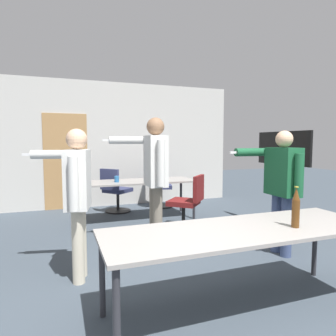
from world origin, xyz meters
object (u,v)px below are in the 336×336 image
object	(u,v)px
office_chair_side_rolled	(115,192)
beer_bottle	(296,208)
office_chair_mid_tucked	(188,204)
tv_screen	(282,168)
person_left_plaid	(282,181)
office_chair_near_pushed	(158,188)
person_right_polo	(77,190)
drink_cup	(117,179)
person_far_watching	(155,170)

from	to	relation	value
office_chair_side_rolled	beer_bottle	bearing A→B (deg)	-30.44
office_chair_side_rolled	office_chair_mid_tucked	xyz separation A→B (m)	(0.92, -1.59, -0.01)
tv_screen	beer_bottle	distance (m)	2.54
person_left_plaid	beer_bottle	world-z (taller)	person_left_plaid
person_left_plaid	office_chair_near_pushed	bearing A→B (deg)	11.31
person_right_polo	person_left_plaid	bearing A→B (deg)	-81.08
office_chair_near_pushed	drink_cup	bearing A→B (deg)	-31.49
person_far_watching	beer_bottle	bearing A→B (deg)	-157.70
person_far_watching	beer_bottle	world-z (taller)	person_far_watching
office_chair_near_pushed	beer_bottle	world-z (taller)	beer_bottle
person_left_plaid	drink_cup	distance (m)	2.83
beer_bottle	office_chair_mid_tucked	bearing A→B (deg)	87.15
person_far_watching	office_chair_near_pushed	world-z (taller)	person_far_watching
beer_bottle	tv_screen	bearing A→B (deg)	51.76
office_chair_side_rolled	beer_bottle	distance (m)	4.22
office_chair_side_rolled	office_chair_near_pushed	distance (m)	1.00
person_far_watching	person_right_polo	bearing A→B (deg)	123.95
person_right_polo	office_chair_mid_tucked	size ratio (longest dim) A/B	1.75
person_right_polo	person_left_plaid	xyz separation A→B (m)	(2.49, -0.13, -0.00)
tv_screen	drink_cup	distance (m)	2.83
drink_cup	office_chair_near_pushed	bearing A→B (deg)	42.11
person_far_watching	person_right_polo	world-z (taller)	person_far_watching
office_chair_near_pushed	office_chair_mid_tucked	size ratio (longest dim) A/B	1.02
person_left_plaid	office_chair_side_rolled	size ratio (longest dim) A/B	1.74
office_chair_side_rolled	person_far_watching	bearing A→B (deg)	-37.89
tv_screen	person_left_plaid	xyz separation A→B (m)	(-0.77, -0.90, -0.08)
person_left_plaid	office_chair_near_pushed	world-z (taller)	person_left_plaid
office_chair_side_rolled	office_chair_near_pushed	xyz separation A→B (m)	(0.98, 0.21, 0.01)
person_left_plaid	beer_bottle	distance (m)	1.36
office_chair_side_rolled	beer_bottle	world-z (taller)	beer_bottle
person_right_polo	office_chair_near_pushed	distance (m)	3.66
person_far_watching	office_chair_side_rolled	size ratio (longest dim) A/B	1.94
office_chair_mid_tucked	person_left_plaid	bearing A→B (deg)	-112.80
person_far_watching	drink_cup	size ratio (longest dim) A/B	16.00
office_chair_near_pushed	beer_bottle	bearing A→B (deg)	13.95
person_left_plaid	tv_screen	bearing A→B (deg)	-40.21
person_right_polo	beer_bottle	bearing A→B (deg)	-114.01
office_chair_near_pushed	office_chair_mid_tucked	distance (m)	1.81
person_far_watching	person_right_polo	size ratio (longest dim) A/B	1.12
office_chair_side_rolled	tv_screen	bearing A→B (deg)	6.70
tv_screen	person_left_plaid	distance (m)	1.18
tv_screen	beer_bottle	bearing A→B (deg)	-38.24
beer_bottle	person_far_watching	bearing A→B (deg)	109.51
office_chair_near_pushed	office_chair_mid_tucked	bearing A→B (deg)	14.52
person_right_polo	beer_bottle	distance (m)	2.10
office_chair_side_rolled	beer_bottle	size ratio (longest dim) A/B	2.62
office_chair_near_pushed	office_chair_side_rolled	bearing A→B (deg)	-61.27
office_chair_near_pushed	beer_bottle	distance (m)	4.36
person_left_plaid	office_chair_near_pushed	xyz separation A→B (m)	(-0.61, 3.23, -0.52)
person_far_watching	person_right_polo	distance (m)	1.22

